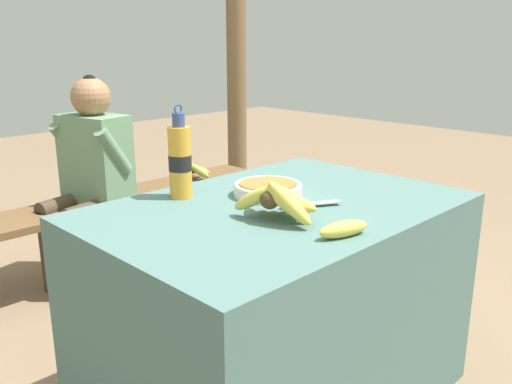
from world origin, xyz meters
TOP-DOWN VIEW (x-y plane):
  - market_counter at (0.00, 0.00)m, footprint 1.18×0.81m
  - banana_bunch_ripe at (-0.11, -0.11)m, footprint 0.19×0.28m
  - serving_bowl at (0.05, 0.09)m, footprint 0.23×0.23m
  - water_bottle at (-0.17, 0.28)m, footprint 0.07×0.07m
  - loose_banana_front at (-0.09, -0.32)m, footprint 0.16×0.08m
  - knife at (0.03, -0.07)m, footprint 0.18×0.11m
  - wooden_bench at (0.21, 1.37)m, footprint 1.86×0.32m
  - seated_vendor at (0.05, 1.33)m, footprint 0.45×0.42m
  - banana_bunch_green at (0.74, 1.36)m, footprint 0.14×0.25m
  - support_post_far at (1.42, 1.72)m, footprint 0.14×0.14m

SIDE VIEW (x-z plane):
  - wooden_bench at x=0.21m, z-range 0.14..0.55m
  - market_counter at x=0.00m, z-range 0.00..0.71m
  - banana_bunch_green at x=0.74m, z-range 0.41..0.52m
  - seated_vendor at x=0.05m, z-range 0.08..1.12m
  - knife at x=0.03m, z-range 0.71..0.73m
  - loose_banana_front at x=-0.09m, z-range 0.71..0.75m
  - serving_bowl at x=0.05m, z-range 0.71..0.75m
  - banana_bunch_ripe at x=-0.11m, z-range 0.70..0.84m
  - water_bottle at x=-0.17m, z-range 0.68..0.98m
  - support_post_far at x=1.42m, z-range 0.00..2.54m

